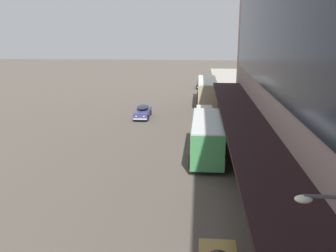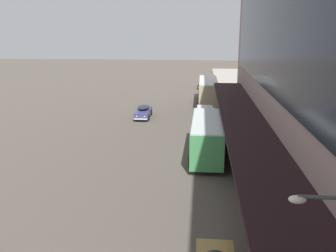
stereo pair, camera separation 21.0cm
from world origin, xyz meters
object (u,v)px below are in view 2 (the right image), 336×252
at_px(transit_bus_kerbside_front, 207,135).
at_px(sedan_lead_near, 203,84).
at_px(vw_van, 205,116).
at_px(fire_hydrant, 245,156).
at_px(sedan_second_near, 143,111).
at_px(transit_bus_kerbside_rear, 208,90).

height_order(transit_bus_kerbside_front, sedan_lead_near, transit_bus_kerbside_front).
xyz_separation_m(vw_van, fire_hydrant, (3.11, -11.29, -0.60)).
height_order(sedan_second_near, fire_hydrant, sedan_second_near).
bearing_deg(vw_van, fire_hydrant, -74.59).
height_order(transit_bus_kerbside_front, transit_bus_kerbside_rear, transit_bus_kerbside_rear).
relative_size(transit_bus_kerbside_front, transit_bus_kerbside_rear, 0.83).
bearing_deg(sedan_second_near, sedan_lead_near, 73.55).
bearing_deg(fire_hydrant, transit_bus_kerbside_rear, 96.20).
bearing_deg(vw_van, sedan_second_near, 154.53).
relative_size(sedan_second_near, vw_van, 1.07).
xyz_separation_m(transit_bus_kerbside_rear, vw_van, (-0.49, -12.82, -0.85)).
bearing_deg(transit_bus_kerbside_rear, fire_hydrant, -83.80).
xyz_separation_m(sedan_second_near, fire_hydrant, (10.40, -14.76, -0.25)).
distance_m(sedan_lead_near, sedan_second_near, 25.16).
bearing_deg(transit_bus_kerbside_front, vw_van, 90.45).
height_order(transit_bus_kerbside_rear, sedan_lead_near, transit_bus_kerbside_rear).
xyz_separation_m(transit_bus_kerbside_rear, sedan_second_near, (-7.78, -9.34, -1.20)).
bearing_deg(sedan_second_near, vw_van, -25.47).
relative_size(transit_bus_kerbside_rear, sedan_second_near, 2.25).
height_order(transit_bus_kerbside_rear, sedan_second_near, transit_bus_kerbside_rear).
distance_m(sedan_second_near, vw_van, 8.08).
relative_size(sedan_lead_near, vw_van, 1.05).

